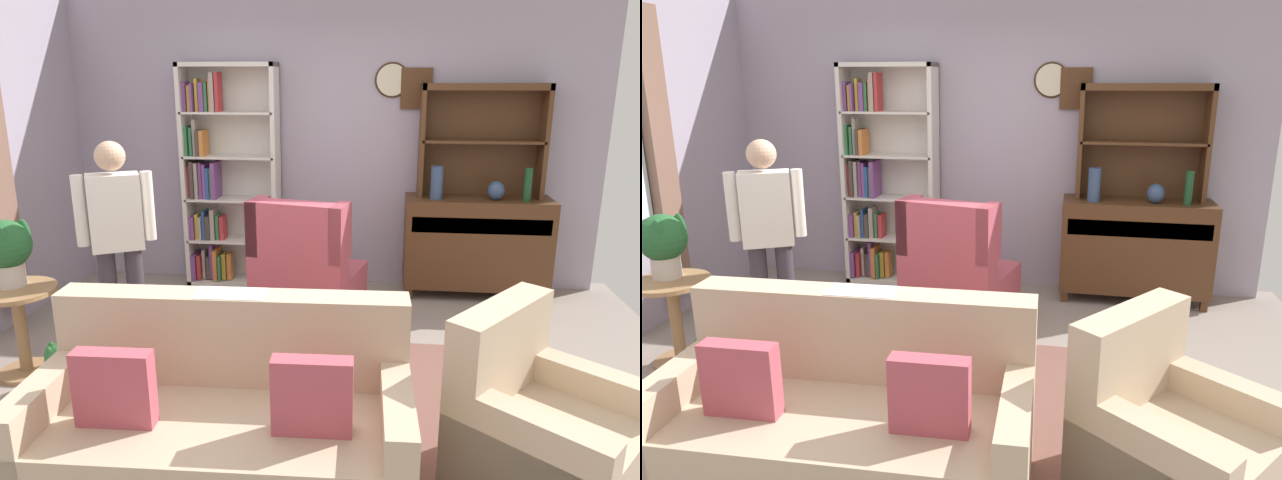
{
  "view_description": "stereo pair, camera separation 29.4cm",
  "coord_description": "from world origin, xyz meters",
  "views": [
    {
      "loc": [
        0.5,
        -3.35,
        1.95
      ],
      "look_at": [
        0.1,
        0.2,
        0.95
      ],
      "focal_mm": 32.26,
      "sensor_mm": 36.0,
      "label": 1
    },
    {
      "loc": [
        0.79,
        -3.3,
        1.95
      ],
      "look_at": [
        0.1,
        0.2,
        0.95
      ],
      "focal_mm": 32.26,
      "sensor_mm": 36.0,
      "label": 2
    }
  ],
  "objects": [
    {
      "name": "ground_plane",
      "position": [
        0.0,
        0.0,
        -0.01
      ],
      "size": [
        5.4,
        4.6,
        0.02
      ],
      "primitive_type": "cube",
      "color": "gray"
    },
    {
      "name": "wall_back",
      "position": [
        0.01,
        2.13,
        1.4
      ],
      "size": [
        5.0,
        0.09,
        2.8
      ],
      "color": "#A399AD",
      "rests_on": "ground_plane"
    },
    {
      "name": "area_rug",
      "position": [
        0.2,
        -0.3,
        0.0
      ],
      "size": [
        2.8,
        2.05,
        0.01
      ],
      "primitive_type": "cube",
      "color": "brown",
      "rests_on": "ground_plane"
    },
    {
      "name": "bookshelf",
      "position": [
        -1.02,
        1.94,
        1.02
      ],
      "size": [
        0.9,
        0.3,
        2.1
      ],
      "color": "silver",
      "rests_on": "ground_plane"
    },
    {
      "name": "sideboard",
      "position": [
        1.36,
        1.86,
        0.51
      ],
      "size": [
        1.3,
        0.45,
        0.92
      ],
      "color": "#4C2D19",
      "rests_on": "ground_plane"
    },
    {
      "name": "sideboard_hutch",
      "position": [
        1.36,
        1.97,
        1.56
      ],
      "size": [
        1.1,
        0.26,
        1.0
      ],
      "color": "#4C2D19",
      "rests_on": "sideboard"
    },
    {
      "name": "vase_tall",
      "position": [
        0.97,
        1.78,
        1.07
      ],
      "size": [
        0.11,
        0.11,
        0.29
      ],
      "primitive_type": "cylinder",
      "color": "#33476B",
      "rests_on": "sideboard"
    },
    {
      "name": "vase_round",
      "position": [
        1.49,
        1.79,
        1.01
      ],
      "size": [
        0.15,
        0.15,
        0.17
      ],
      "primitive_type": "ellipsoid",
      "color": "#33476B",
      "rests_on": "sideboard"
    },
    {
      "name": "bottle_wine",
      "position": [
        1.75,
        1.77,
        1.07
      ],
      "size": [
        0.07,
        0.07,
        0.29
      ],
      "primitive_type": "cylinder",
      "color": "#194223",
      "rests_on": "sideboard"
    },
    {
      "name": "couch_floral",
      "position": [
        -0.24,
        -0.95,
        0.31
      ],
      "size": [
        1.83,
        0.91,
        0.9
      ],
      "color": "#C6AD8E",
      "rests_on": "ground_plane"
    },
    {
      "name": "armchair_floral",
      "position": [
        1.3,
        -0.78,
        0.29
      ],
      "size": [
        1.08,
        1.07,
        0.88
      ],
      "color": "#C6AD8E",
      "rests_on": "ground_plane"
    },
    {
      "name": "wingback_chair",
      "position": [
        -0.11,
        1.08,
        0.38
      ],
      "size": [
        0.94,
        0.96,
        1.05
      ],
      "color": "#B74C5B",
      "rests_on": "ground_plane"
    },
    {
      "name": "plant_stand",
      "position": [
        -1.9,
        -0.03,
        0.38
      ],
      "size": [
        0.52,
        0.52,
        0.62
      ],
      "color": "#997047",
      "rests_on": "ground_plane"
    },
    {
      "name": "potted_plant_large",
      "position": [
        -1.95,
        0.02,
        0.88
      ],
      "size": [
        0.32,
        0.32,
        0.45
      ],
      "color": "beige",
      "rests_on": "plant_stand"
    },
    {
      "name": "potted_plant_small",
      "position": [
        -1.54,
        -0.18,
        0.19
      ],
      "size": [
        0.23,
        0.23,
        0.32
      ],
      "color": "gray",
      "rests_on": "ground_plane"
    },
    {
      "name": "person_reading",
      "position": [
        -1.31,
        0.29,
        0.91
      ],
      "size": [
        0.5,
        0.34,
        1.56
      ],
      "color": "#38333D",
      "rests_on": "ground_plane"
    },
    {
      "name": "coffee_table",
      "position": [
        -0.24,
        -0.12,
        0.35
      ],
      "size": [
        0.8,
        0.5,
        0.42
      ],
      "color": "#4C2D19",
      "rests_on": "ground_plane"
    },
    {
      "name": "book_stack",
      "position": [
        -0.2,
        -0.17,
        0.46
      ],
      "size": [
        0.2,
        0.13,
        0.07
      ],
      "color": "gray",
      "rests_on": "coffee_table"
    }
  ]
}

